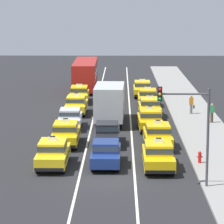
{
  "coord_description": "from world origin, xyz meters",
  "views": [
    {
      "loc": [
        0.82,
        -34.29,
        10.11
      ],
      "look_at": [
        0.07,
        14.54,
        1.3
      ],
      "focal_mm": 100.1,
      "sensor_mm": 36.0,
      "label": 1
    }
  ],
  "objects_px": {
    "sedan_center_nearest": "(106,152)",
    "taxi_right_nearest": "(158,155)",
    "bus_left_sixth": "(85,73)",
    "taxi_right_third": "(150,119)",
    "taxi_right_fifth": "(147,97)",
    "taxi_right_second": "(158,135)",
    "fire_hydrant": "(200,157)",
    "sedan_center_second": "(107,133)",
    "pedestrian_near_crosswalk": "(191,105)",
    "box_truck_center_third": "(110,102)",
    "taxi_left_nearest": "(53,153)",
    "taxi_left_fourth": "(76,104)",
    "taxi_right_fourth": "(150,107)",
    "taxi_left_fifth": "(79,94)",
    "taxi_left_second": "(66,133)",
    "sedan_left_third": "(70,118)",
    "taxi_right_sixth": "(142,88)",
    "pedestrian_mid_block": "(212,113)",
    "traffic_light_pole": "(190,120)"
  },
  "relations": [
    {
      "from": "pedestrian_near_crosswalk",
      "to": "fire_hydrant",
      "type": "xyz_separation_m",
      "value": [
        -1.33,
        -16.94,
        -0.42
      ]
    },
    {
      "from": "taxi_right_second",
      "to": "fire_hydrant",
      "type": "distance_m",
      "value": 5.29
    },
    {
      "from": "box_truck_center_third",
      "to": "taxi_right_third",
      "type": "distance_m",
      "value": 4.34
    },
    {
      "from": "pedestrian_mid_block",
      "to": "fire_hydrant",
      "type": "bearing_deg",
      "value": -101.27
    },
    {
      "from": "taxi_left_nearest",
      "to": "taxi_right_nearest",
      "type": "distance_m",
      "value": 6.43
    },
    {
      "from": "sedan_center_nearest",
      "to": "taxi_right_nearest",
      "type": "xyz_separation_m",
      "value": [
        3.18,
        -0.68,
        0.03
      ]
    },
    {
      "from": "bus_left_sixth",
      "to": "taxi_left_fifth",
      "type": "bearing_deg",
      "value": -90.4
    },
    {
      "from": "sedan_center_nearest",
      "to": "taxi_right_fourth",
      "type": "xyz_separation_m",
      "value": [
        3.43,
        16.44,
        0.03
      ]
    },
    {
      "from": "taxi_right_fourth",
      "to": "taxi_left_second",
      "type": "bearing_deg",
      "value": -120.16
    },
    {
      "from": "sedan_center_second",
      "to": "taxi_right_fifth",
      "type": "distance_m",
      "value": 16.6
    },
    {
      "from": "bus_left_sixth",
      "to": "box_truck_center_third",
      "type": "bearing_deg",
      "value": -80.97
    },
    {
      "from": "sedan_center_nearest",
      "to": "fire_hydrant",
      "type": "bearing_deg",
      "value": 2.3
    },
    {
      "from": "bus_left_sixth",
      "to": "taxi_right_third",
      "type": "height_order",
      "value": "bus_left_sixth"
    },
    {
      "from": "sedan_center_nearest",
      "to": "bus_left_sixth",
      "type": "bearing_deg",
      "value": 95.42
    },
    {
      "from": "taxi_right_second",
      "to": "traffic_light_pole",
      "type": "height_order",
      "value": "traffic_light_pole"
    },
    {
      "from": "sedan_left_third",
      "to": "taxi_right_fifth",
      "type": "distance_m",
      "value": 12.47
    },
    {
      "from": "sedan_left_third",
      "to": "sedan_center_second",
      "type": "height_order",
      "value": "same"
    },
    {
      "from": "taxi_left_nearest",
      "to": "taxi_left_fifth",
      "type": "height_order",
      "value": "same"
    },
    {
      "from": "fire_hydrant",
      "to": "taxi_left_second",
      "type": "bearing_deg",
      "value": 149.19
    },
    {
      "from": "sedan_center_second",
      "to": "pedestrian_near_crosswalk",
      "type": "distance_m",
      "value": 13.46
    },
    {
      "from": "box_truck_center_third",
      "to": "taxi_right_third",
      "type": "relative_size",
      "value": 1.52
    },
    {
      "from": "box_truck_center_third",
      "to": "sedan_center_second",
      "type": "bearing_deg",
      "value": -90.34
    },
    {
      "from": "taxi_right_fifth",
      "to": "sedan_center_nearest",
      "type": "bearing_deg",
      "value": -98.93
    },
    {
      "from": "taxi_left_second",
      "to": "pedestrian_mid_block",
      "type": "xyz_separation_m",
      "value": [
        11.33,
        7.69,
        0.07
      ]
    },
    {
      "from": "sedan_center_second",
      "to": "taxi_right_second",
      "type": "relative_size",
      "value": 0.94
    },
    {
      "from": "taxi_left_second",
      "to": "sedan_center_second",
      "type": "xyz_separation_m",
      "value": [
        2.9,
        0.33,
        -0.03
      ]
    },
    {
      "from": "taxi_left_second",
      "to": "sedan_center_second",
      "type": "bearing_deg",
      "value": 6.52
    },
    {
      "from": "bus_left_sixth",
      "to": "sedan_center_nearest",
      "type": "bearing_deg",
      "value": -84.58
    },
    {
      "from": "taxi_left_second",
      "to": "taxi_right_nearest",
      "type": "bearing_deg",
      "value": -45.02
    },
    {
      "from": "taxi_left_nearest",
      "to": "taxi_right_nearest",
      "type": "relative_size",
      "value": 1.0
    },
    {
      "from": "taxi_right_third",
      "to": "taxi_right_nearest",
      "type": "bearing_deg",
      "value": -90.05
    },
    {
      "from": "taxi_right_nearest",
      "to": "sedan_center_second",
      "type": "bearing_deg",
      "value": 116.54
    },
    {
      "from": "taxi_left_nearest",
      "to": "sedan_center_nearest",
      "type": "distance_m",
      "value": 3.25
    },
    {
      "from": "taxi_left_nearest",
      "to": "sedan_center_second",
      "type": "bearing_deg",
      "value": 62.32
    },
    {
      "from": "box_truck_center_third",
      "to": "fire_hydrant",
      "type": "xyz_separation_m",
      "value": [
        5.81,
        -13.31,
        -1.23
      ]
    },
    {
      "from": "taxi_left_nearest",
      "to": "taxi_left_fourth",
      "type": "xyz_separation_m",
      "value": [
        0.15,
        17.9,
        0.0
      ]
    },
    {
      "from": "taxi_left_second",
      "to": "taxi_left_fourth",
      "type": "distance_m",
      "value": 12.16
    },
    {
      "from": "box_truck_center_third",
      "to": "taxi_right_nearest",
      "type": "distance_m",
      "value": 14.6
    },
    {
      "from": "taxi_right_third",
      "to": "taxi_right_fifth",
      "type": "bearing_deg",
      "value": 88.65
    },
    {
      "from": "taxi_right_fifth",
      "to": "pedestrian_mid_block",
      "type": "relative_size",
      "value": 2.89
    },
    {
      "from": "taxi_right_fourth",
      "to": "pedestrian_near_crosswalk",
      "type": "distance_m",
      "value": 3.79
    },
    {
      "from": "taxi_right_fourth",
      "to": "taxi_left_fourth",
      "type": "bearing_deg",
      "value": 169.75
    },
    {
      "from": "taxi_left_fifth",
      "to": "taxi_right_sixth",
      "type": "relative_size",
      "value": 1.0
    },
    {
      "from": "sedan_left_third",
      "to": "pedestrian_mid_block",
      "type": "relative_size",
      "value": 2.74
    },
    {
      "from": "taxi_left_fourth",
      "to": "taxi_right_second",
      "type": "bearing_deg",
      "value": -62.62
    },
    {
      "from": "taxi_left_fourth",
      "to": "pedestrian_near_crosswalk",
      "type": "xyz_separation_m",
      "value": [
        10.22,
        -0.44,
        0.09
      ]
    },
    {
      "from": "taxi_right_sixth",
      "to": "pedestrian_mid_block",
      "type": "bearing_deg",
      "value": -70.66
    },
    {
      "from": "taxi_left_fourth",
      "to": "taxi_left_nearest",
      "type": "bearing_deg",
      "value": -90.48
    },
    {
      "from": "sedan_center_nearest",
      "to": "taxi_right_fourth",
      "type": "distance_m",
      "value": 16.79
    },
    {
      "from": "sedan_left_third",
      "to": "bus_left_sixth",
      "type": "xyz_separation_m",
      "value": [
        -0.04,
        22.08,
        0.97
      ]
    }
  ]
}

